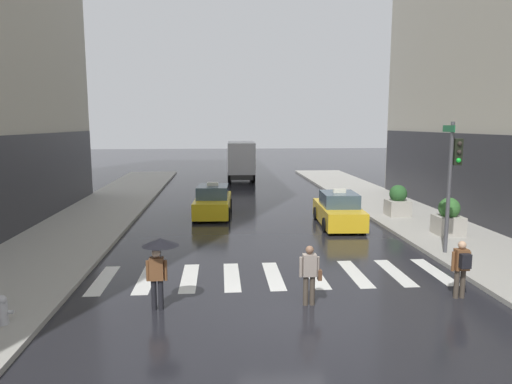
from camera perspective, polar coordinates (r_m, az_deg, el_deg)
ground_plane at (r=12.34m, az=3.86°, el=-14.81°), size 160.00×160.00×0.00m
crosswalk_markings at (r=15.12m, az=2.18°, el=-10.33°), size 11.30×2.80×0.01m
traffic_light_pole at (r=18.07m, az=23.25°, el=2.65°), size 0.44×0.84×4.80m
taxi_lead at (r=22.47m, az=10.20°, el=-2.31°), size 2.11×4.62×1.80m
taxi_second at (r=24.69m, az=-5.36°, el=-1.24°), size 2.12×4.63×1.80m
box_truck at (r=39.59m, az=-1.87°, el=4.08°), size 2.45×7.60×3.35m
pedestrian_with_umbrella at (r=12.32m, az=-11.94°, el=-7.54°), size 0.96×0.96×1.94m
pedestrian_with_backpack at (r=14.17m, az=24.15°, el=-8.27°), size 0.55×0.43×1.65m
pedestrian_with_handbag at (r=12.61m, az=6.70°, el=-9.80°), size 0.60×0.24×1.65m
fire_hydrant at (r=12.73m, az=-28.94°, el=-12.70°), size 0.48×0.24×0.72m
planter_near_corner at (r=21.41m, az=22.80°, el=-2.97°), size 1.10×1.10×1.60m
planter_mid_block at (r=24.89m, az=17.19°, el=-1.17°), size 1.10×1.10×1.60m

